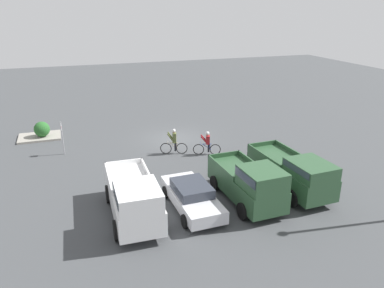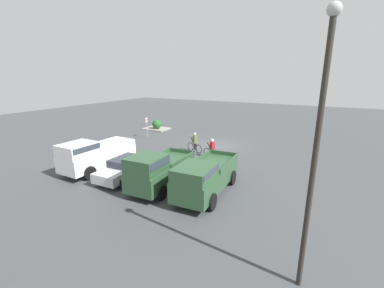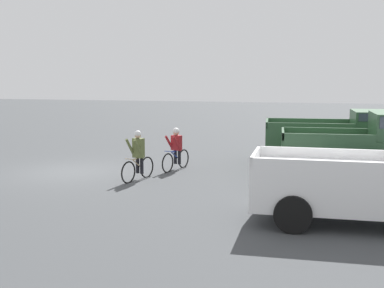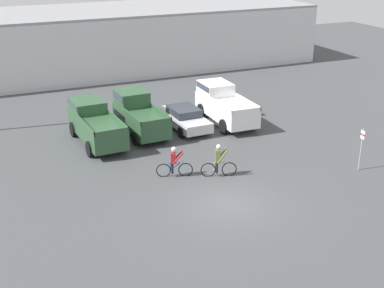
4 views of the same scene
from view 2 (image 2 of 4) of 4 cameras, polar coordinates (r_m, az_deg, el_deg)
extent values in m
plane|color=#424447|center=(24.72, 5.41, -0.31)|extent=(80.00, 80.00, 0.00)
cube|color=#2D5133|center=(14.68, 3.44, -7.38)|extent=(2.17, 5.67, 1.08)
cube|color=#2D5133|center=(12.92, 0.67, -6.36)|extent=(1.88, 2.31, 0.68)
cube|color=#333D47|center=(12.87, 0.67, -5.74)|extent=(1.93, 2.13, 0.30)
cube|color=#2D5133|center=(15.15, 8.34, -4.11)|extent=(0.22, 3.35, 0.25)
cube|color=#2D5133|center=(15.75, 1.88, -3.19)|extent=(0.22, 3.35, 0.25)
cube|color=#2D5133|center=(16.90, 7.00, -2.02)|extent=(1.94, 0.16, 0.25)
cylinder|color=black|center=(13.11, 4.48, -12.70)|extent=(0.26, 0.88, 0.88)
cylinder|color=black|center=(13.84, -3.15, -11.11)|extent=(0.26, 0.88, 0.88)
cylinder|color=black|center=(16.10, 8.98, -7.38)|extent=(0.26, 0.88, 0.88)
cylinder|color=black|center=(16.70, 2.57, -6.36)|extent=(0.26, 0.88, 0.88)
cube|color=#2D5133|center=(15.65, -6.65, -6.19)|extent=(2.08, 5.09, 1.06)
cube|color=#2D5133|center=(14.15, -10.05, -4.44)|extent=(1.82, 2.07, 0.90)
cube|color=#333D47|center=(14.08, -10.08, -3.68)|extent=(1.88, 1.91, 0.40)
cube|color=#2D5133|center=(15.80, -1.96, -3.35)|extent=(0.19, 3.02, 0.25)
cube|color=#2D5133|center=(16.70, -7.52, -2.46)|extent=(0.19, 3.02, 0.25)
cube|color=#2D5133|center=(17.45, -2.36, -1.56)|extent=(1.91, 0.15, 0.25)
cylinder|color=black|center=(14.16, -6.71, -10.71)|extent=(0.25, 0.81, 0.80)
cylinder|color=black|center=(15.20, -12.86, -9.14)|extent=(0.25, 0.81, 0.80)
cylinder|color=black|center=(16.64, -0.91, -6.56)|extent=(0.25, 0.81, 0.80)
cylinder|color=black|center=(17.53, -6.50, -5.51)|extent=(0.25, 0.81, 0.80)
cube|color=silver|center=(17.46, -14.13, -5.38)|extent=(1.89, 4.65, 0.60)
cube|color=#2D333D|center=(17.29, -14.24, -3.73)|extent=(1.64, 2.12, 0.46)
cylinder|color=black|center=(15.98, -15.06, -8.36)|extent=(0.20, 0.65, 0.64)
cylinder|color=black|center=(17.13, -19.53, -7.11)|extent=(0.20, 0.65, 0.64)
cylinder|color=black|center=(18.11, -8.94, -5.18)|extent=(0.20, 0.65, 0.64)
cylinder|color=black|center=(19.13, -13.26, -4.29)|extent=(0.20, 0.65, 0.64)
cube|color=white|center=(19.41, -19.91, -2.58)|extent=(2.10, 5.51, 1.09)
cube|color=white|center=(18.19, -24.04, -1.09)|extent=(1.86, 2.23, 0.78)
cube|color=#333D47|center=(18.15, -24.09, -0.57)|extent=(1.92, 2.06, 0.34)
cube|color=white|center=(19.26, -15.81, -0.30)|extent=(0.16, 3.28, 0.25)
cube|color=white|center=(20.61, -19.53, 0.39)|extent=(0.16, 3.28, 0.25)
cube|color=white|center=(21.00, -14.57, 1.05)|extent=(1.97, 0.13, 0.25)
cylinder|color=black|center=(17.83, -21.77, -6.00)|extent=(0.24, 0.91, 0.90)
cylinder|color=black|center=(19.34, -25.47, -4.79)|extent=(0.24, 0.91, 0.90)
cylinder|color=black|center=(19.97, -14.27, -3.15)|extent=(0.24, 0.91, 0.90)
cylinder|color=black|center=(21.33, -18.12, -2.27)|extent=(0.24, 0.91, 0.90)
torus|color=black|center=(22.90, -0.32, -0.57)|extent=(0.73, 0.30, 0.76)
torus|color=black|center=(22.16, 1.51, -1.12)|extent=(0.73, 0.30, 0.76)
cylinder|color=tan|center=(22.48, 0.58, -0.38)|extent=(0.53, 0.22, 0.40)
cylinder|color=tan|center=(22.42, 0.58, 0.14)|extent=(0.56, 0.23, 0.04)
cylinder|color=tan|center=(22.35, 0.90, -0.48)|extent=(0.05, 0.05, 0.37)
cylinder|color=tan|center=(22.70, -0.10, 0.40)|extent=(0.18, 0.44, 0.02)
cylinder|color=black|center=(22.36, 0.59, -0.59)|extent=(0.15, 0.15, 0.56)
cylinder|color=black|center=(22.48, 0.93, -0.51)|extent=(0.15, 0.15, 0.56)
cube|color=#5B6638|center=(22.30, 0.67, 0.99)|extent=(0.35, 0.42, 0.66)
cylinder|color=#5B6638|center=(22.33, -0.01, 1.02)|extent=(0.52, 0.26, 0.71)
cylinder|color=#5B6638|center=(22.56, 0.62, 1.16)|extent=(0.52, 0.26, 0.71)
sphere|color=tan|center=(22.21, 0.63, 2.09)|extent=(0.21, 0.21, 0.21)
sphere|color=silver|center=(22.20, 0.63, 2.22)|extent=(0.23, 0.23, 0.23)
torus|color=black|center=(21.32, 3.33, -1.83)|extent=(0.71, 0.29, 0.73)
torus|color=black|center=(20.60, 5.52, -2.49)|extent=(0.71, 0.29, 0.73)
cylinder|color=#233D9E|center=(20.90, 4.42, -1.69)|extent=(0.55, 0.23, 0.39)
cylinder|color=#233D9E|center=(20.84, 4.43, -1.15)|extent=(0.58, 0.24, 0.04)
cylinder|color=#233D9E|center=(20.77, 4.80, -1.80)|extent=(0.05, 0.05, 0.36)
cylinder|color=#233D9E|center=(21.11, 3.61, -0.85)|extent=(0.18, 0.44, 0.02)
cylinder|color=black|center=(20.78, 4.46, -1.91)|extent=(0.15, 0.15, 0.55)
cylinder|color=black|center=(20.90, 4.80, -1.82)|extent=(0.15, 0.15, 0.55)
cube|color=maroon|center=(20.72, 4.56, -0.38)|extent=(0.35, 0.42, 0.55)
cylinder|color=maroon|center=(20.75, 3.79, -0.34)|extent=(0.54, 0.27, 0.61)
cylinder|color=maroon|center=(20.99, 4.43, -0.18)|extent=(0.54, 0.27, 0.61)
sphere|color=tan|center=(20.64, 4.52, 0.67)|extent=(0.22, 0.22, 0.22)
sphere|color=silver|center=(20.63, 4.53, 0.82)|extent=(0.25, 0.25, 0.25)
cylinder|color=#9E9EA3|center=(27.85, -10.03, 3.65)|extent=(0.06, 0.06, 2.25)
cube|color=white|center=(27.70, -10.10, 5.27)|extent=(0.04, 0.30, 0.45)
cube|color=red|center=(27.70, -10.10, 5.27)|extent=(0.04, 0.30, 0.10)
cylinder|color=#2D2823|center=(8.07, 25.37, -4.95)|extent=(0.16, 0.16, 7.96)
sphere|color=#B2B2A8|center=(7.81, 29.08, 24.74)|extent=(0.36, 0.36, 0.36)
cube|color=gray|center=(32.20, -7.91, 3.38)|extent=(2.98, 2.21, 0.15)
sphere|color=#286028|center=(31.78, -7.82, 4.40)|extent=(1.13, 1.13, 1.13)
camera|label=1|loc=(16.89, -75.76, 13.40)|focal=35.00mm
camera|label=3|loc=(30.66, -35.10, 7.39)|focal=50.00mm
camera|label=4|loc=(41.16, 31.34, 19.76)|focal=50.00mm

